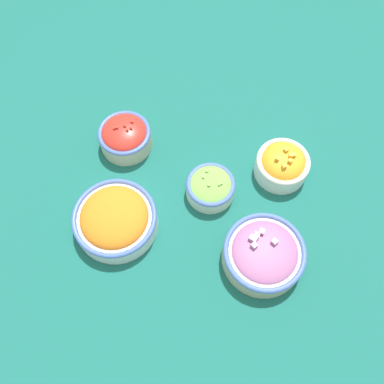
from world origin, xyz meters
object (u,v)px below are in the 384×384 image
bowl_lettuce (210,187)px  bowl_cherry_tomatoes (125,136)px  bowl_carrots (115,219)px  bowl_squash (282,164)px  bowl_red_onion (264,254)px

bowl_lettuce → bowl_cherry_tomatoes: 0.25m
bowl_carrots → bowl_cherry_tomatoes: bearing=104.5°
bowl_cherry_tomatoes → bowl_squash: 0.39m
bowl_lettuce → bowl_carrots: 0.23m
bowl_red_onion → bowl_squash: 0.23m
bowl_lettuce → bowl_red_onion: (0.16, -0.13, 0.00)m
bowl_red_onion → bowl_carrots: same height
bowl_squash → bowl_red_onion: bearing=-88.6°
bowl_lettuce → bowl_carrots: size_ratio=0.60×
bowl_squash → bowl_carrots: bearing=-143.6°
bowl_red_onion → bowl_squash: bowl_squash is taller
bowl_carrots → bowl_squash: bowl_squash is taller
bowl_cherry_tomatoes → bowl_squash: size_ratio=1.02×
bowl_lettuce → bowl_squash: size_ratio=0.90×
bowl_cherry_tomatoes → bowl_squash: (0.39, 0.03, -0.00)m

